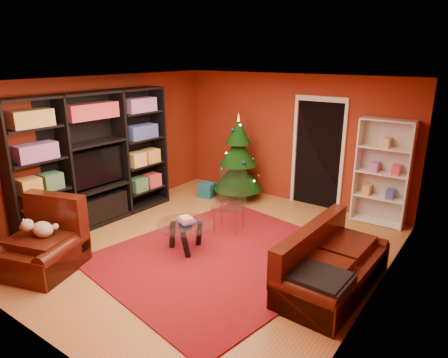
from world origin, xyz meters
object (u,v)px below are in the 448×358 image
Objects in this scene: gift_box_green at (243,192)px; coffee_table at (186,237)px; rug at (223,256)px; dog at (43,229)px; media_unit at (95,160)px; christmas_tree at (238,158)px; acrylic_chair at (229,206)px; gift_box_red at (241,187)px; armchair at (39,243)px; sofa at (334,260)px; white_bookshelf at (382,173)px; gift_box_teal at (207,190)px.

gift_box_green is 0.32× the size of coffee_table.
dog reaches higher than rug.
media_unit is 2.87m from christmas_tree.
rug is 3.92× the size of coffee_table.
dog is 2.91m from acrylic_chair.
gift_box_red is at bearing 118.06° from rug.
armchair is 2.98m from acrylic_chair.
armchair is 1.11× the size of acrylic_chair.
media_unit is 4.38m from sofa.
white_bookshelf reaches higher than acrylic_chair.
rug is 2.73m from christmas_tree.
armchair is (-0.03, -3.79, 0.26)m from gift_box_teal.
gift_box_green is (0.68, 0.38, -0.01)m from gift_box_teal.
gift_box_red is 3.00m from coffee_table.
gift_box_green is 0.14× the size of white_bookshelf.
gift_box_red is (0.40, 0.73, -0.05)m from gift_box_teal.
acrylic_chair is at bearing -62.34° from gift_box_red.
armchair is 0.21m from dog.
sofa is (3.52, 1.92, -0.21)m from dog.
gift_box_teal reaches higher than rug.
gift_box_teal is at bearing -118.66° from gift_box_red.
sofa is (2.91, -2.10, -0.48)m from christmas_tree.
armchair is at bearing -95.42° from gift_box_red.
white_bookshelf is (2.78, 0.42, 0.06)m from christmas_tree.
media_unit is at bearing -119.41° from gift_box_green.
acrylic_chair reaches higher than gift_box_red.
acrylic_chair is at bearing 75.65° from sofa.
gift_box_teal is 1.08× the size of gift_box_green.
acrylic_chair is at bearing 119.01° from rug.
dog is (0.00, -3.73, 0.47)m from gift_box_teal.
gift_box_green is at bearing -51.69° from gift_box_red.
gift_box_red is 4.04m from sofa.
gift_box_red is 0.49× the size of dog.
coffee_table is at bearing -164.37° from rug.
gift_box_green is 4.19m from dog.
dog is at bearing -128.28° from white_bookshelf.
armchair is (-0.43, -4.52, 0.32)m from gift_box_red.
christmas_tree is 0.93m from gift_box_red.
acrylic_chair is (0.80, -1.47, -0.41)m from christmas_tree.
christmas_tree is 0.76m from gift_box_green.
dog is at bearing 120.83° from sofa.
dog is 2.05m from coffee_table.
dog reaches higher than gift_box_red.
rug is at bearing 7.51° from media_unit.
white_bookshelf is 2.78m from acrylic_chair.
armchair is 1.20× the size of coffee_table.
armchair is at bearing -99.64° from gift_box_green.
acrylic_chair is (0.72, -1.56, 0.34)m from gift_box_green.
media_unit is at bearing -175.12° from rug.
rug is at bearing -61.39° from christmas_tree.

